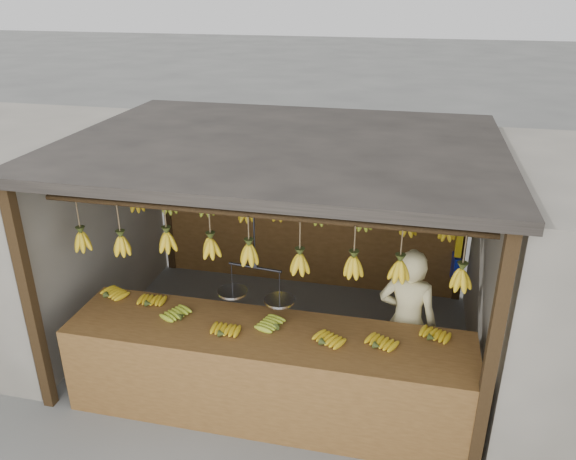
# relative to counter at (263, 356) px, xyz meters

# --- Properties ---
(ground) EXTENTS (80.00, 80.00, 0.00)m
(ground) POSITION_rel_counter_xyz_m (-0.12, 1.23, -0.72)
(ground) COLOR #5B5B57
(stall) EXTENTS (4.30, 3.30, 2.40)m
(stall) POSITION_rel_counter_xyz_m (-0.12, 1.56, 1.26)
(stall) COLOR black
(stall) RESTS_ON ground
(counter) EXTENTS (3.76, 0.86, 0.96)m
(counter) POSITION_rel_counter_xyz_m (0.00, 0.00, 0.00)
(counter) COLOR brown
(counter) RESTS_ON ground
(hanging_bananas) EXTENTS (3.61, 2.25, 0.38)m
(hanging_bananas) POSITION_rel_counter_xyz_m (-0.11, 1.23, 0.90)
(hanging_bananas) COLOR gold
(hanging_bananas) RESTS_ON ground
(balance_scale) EXTENTS (0.74, 0.33, 0.82)m
(balance_scale) POSITION_rel_counter_xyz_m (-0.12, 0.23, 0.53)
(balance_scale) COLOR black
(balance_scale) RESTS_ON ground
(vendor) EXTENTS (0.62, 0.45, 1.57)m
(vendor) POSITION_rel_counter_xyz_m (1.25, 0.75, 0.07)
(vendor) COLOR beige
(vendor) RESTS_ON ground
(bag_bundles) EXTENTS (0.08, 0.26, 1.24)m
(bag_bundles) POSITION_rel_counter_xyz_m (1.82, 2.58, 0.29)
(bag_bundles) COLOR red
(bag_bundles) RESTS_ON ground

